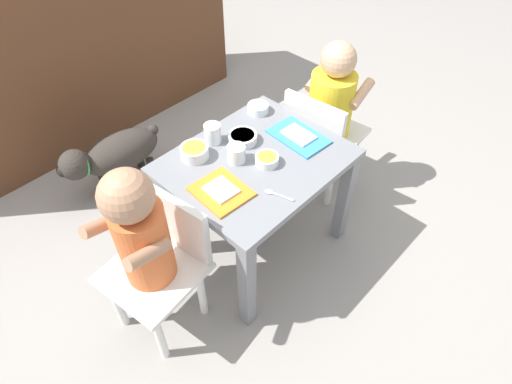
# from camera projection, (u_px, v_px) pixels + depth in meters

# --- Properties ---
(ground_plane) EXTENTS (7.00, 7.00, 0.00)m
(ground_plane) POSITION_uv_depth(u_px,v_px,m) (256.00, 242.00, 1.81)
(ground_plane) COLOR gray
(kitchen_cabinet_back) EXTENTS (1.62, 0.37, 0.86)m
(kitchen_cabinet_back) POSITION_uv_depth(u_px,v_px,m) (73.00, 49.00, 2.08)
(kitchen_cabinet_back) COLOR #56331E
(kitchen_cabinet_back) RESTS_ON ground
(dining_table) EXTENTS (0.60, 0.49, 0.46)m
(dining_table) POSITION_uv_depth(u_px,v_px,m) (256.00, 177.00, 1.54)
(dining_table) COLOR slate
(dining_table) RESTS_ON ground
(seated_child_left) EXTENTS (0.31, 0.31, 0.72)m
(seated_child_left) POSITION_uv_depth(u_px,v_px,m) (145.00, 238.00, 1.26)
(seated_child_left) COLOR silver
(seated_child_left) RESTS_ON ground
(seated_child_right) EXTENTS (0.31, 0.31, 0.69)m
(seated_child_right) POSITION_uv_depth(u_px,v_px,m) (330.00, 106.00, 1.75)
(seated_child_right) COLOR silver
(seated_child_right) RESTS_ON ground
(dog) EXTENTS (0.48, 0.22, 0.29)m
(dog) POSITION_uv_depth(u_px,v_px,m) (113.00, 154.00, 1.91)
(dog) COLOR #332D28
(dog) RESTS_ON ground
(food_tray_left) EXTENTS (0.16, 0.18, 0.02)m
(food_tray_left) POSITION_uv_depth(u_px,v_px,m) (221.00, 191.00, 1.36)
(food_tray_left) COLOR orange
(food_tray_left) RESTS_ON dining_table
(food_tray_right) EXTENTS (0.15, 0.22, 0.02)m
(food_tray_right) POSITION_uv_depth(u_px,v_px,m) (298.00, 136.00, 1.56)
(food_tray_right) COLOR #388CD8
(food_tray_right) RESTS_ON dining_table
(water_cup_left) EXTENTS (0.06, 0.06, 0.06)m
(water_cup_left) POSITION_uv_depth(u_px,v_px,m) (236.00, 155.00, 1.46)
(water_cup_left) COLOR white
(water_cup_left) RESTS_ON dining_table
(water_cup_right) EXTENTS (0.06, 0.06, 0.07)m
(water_cup_right) POSITION_uv_depth(u_px,v_px,m) (213.00, 134.00, 1.52)
(water_cup_right) COLOR white
(water_cup_right) RESTS_ON dining_table
(veggie_bowl_far) EXTENTS (0.08, 0.08, 0.03)m
(veggie_bowl_far) POSITION_uv_depth(u_px,v_px,m) (267.00, 160.00, 1.45)
(veggie_bowl_far) COLOR white
(veggie_bowl_far) RESTS_ON dining_table
(veggie_bowl_near) EXTENTS (0.10, 0.10, 0.04)m
(veggie_bowl_near) POSITION_uv_depth(u_px,v_px,m) (194.00, 152.00, 1.47)
(veggie_bowl_near) COLOR white
(veggie_bowl_near) RESTS_ON dining_table
(cereal_bowl_left_side) EXTENTS (0.10, 0.10, 0.03)m
(cereal_bowl_left_side) POSITION_uv_depth(u_px,v_px,m) (243.00, 138.00, 1.53)
(cereal_bowl_left_side) COLOR white
(cereal_bowl_left_side) RESTS_ON dining_table
(cereal_bowl_right_side) EXTENTS (0.08, 0.08, 0.03)m
(cereal_bowl_right_side) POSITION_uv_depth(u_px,v_px,m) (258.00, 108.00, 1.66)
(cereal_bowl_right_side) COLOR white
(cereal_bowl_right_side) RESTS_ON dining_table
(spoon_by_left_tray) EXTENTS (0.04, 0.10, 0.01)m
(spoon_by_left_tray) POSITION_uv_depth(u_px,v_px,m) (276.00, 194.00, 1.36)
(spoon_by_left_tray) COLOR silver
(spoon_by_left_tray) RESTS_ON dining_table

